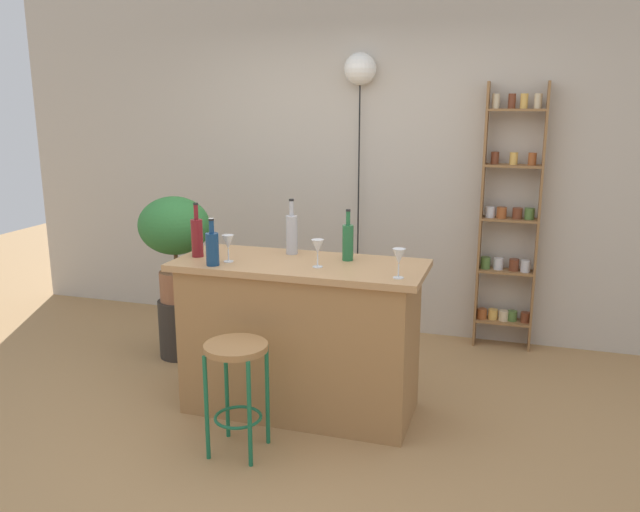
# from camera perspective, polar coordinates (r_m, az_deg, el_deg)

# --- Properties ---
(ground) EXTENTS (12.00, 12.00, 0.00)m
(ground) POSITION_cam_1_polar(r_m,az_deg,el_deg) (3.95, -3.19, -15.15)
(ground) COLOR #A37A4C
(back_wall) EXTENTS (6.40, 0.10, 2.80)m
(back_wall) POSITION_cam_1_polar(r_m,az_deg,el_deg) (5.36, 4.01, 8.18)
(back_wall) COLOR #BCB2A3
(back_wall) RESTS_ON ground
(kitchen_counter) EXTENTS (1.51, 0.63, 0.96)m
(kitchen_counter) POSITION_cam_1_polar(r_m,az_deg,el_deg) (4.01, -1.76, -7.13)
(kitchen_counter) COLOR #9E7042
(kitchen_counter) RESTS_ON ground
(bar_stool) EXTENTS (0.35, 0.35, 0.63)m
(bar_stool) POSITION_cam_1_polar(r_m,az_deg,el_deg) (3.56, -7.39, -10.11)
(bar_stool) COLOR #196642
(bar_stool) RESTS_ON ground
(spice_shelf) EXTENTS (0.44, 0.16, 2.04)m
(spice_shelf) POSITION_cam_1_polar(r_m,az_deg,el_deg) (5.12, 16.40, 2.78)
(spice_shelf) COLOR olive
(spice_shelf) RESTS_ON ground
(plant_stool) EXTENTS (0.31, 0.31, 0.44)m
(plant_stool) POSITION_cam_1_polar(r_m,az_deg,el_deg) (5.03, -12.33, -6.24)
(plant_stool) COLOR #2D2823
(plant_stool) RESTS_ON ground
(potted_plant) EXTENTS (0.53, 0.48, 0.78)m
(potted_plant) POSITION_cam_1_polar(r_m,az_deg,el_deg) (4.84, -12.76, 1.99)
(potted_plant) COLOR #935B3D
(potted_plant) RESTS_ON plant_stool
(bottle_vinegar) EXTENTS (0.07, 0.07, 0.35)m
(bottle_vinegar) POSITION_cam_1_polar(r_m,az_deg,el_deg) (4.05, -2.52, 2.02)
(bottle_vinegar) COLOR #B2B2B7
(bottle_vinegar) RESTS_ON kitchen_counter
(bottle_olive_oil) EXTENTS (0.07, 0.07, 0.31)m
(bottle_olive_oil) POSITION_cam_1_polar(r_m,az_deg,el_deg) (3.88, 2.48, 1.31)
(bottle_olive_oil) COLOR #236638
(bottle_olive_oil) RESTS_ON kitchen_counter
(bottle_spirits_clear) EXTENTS (0.08, 0.08, 0.28)m
(bottle_spirits_clear) POSITION_cam_1_polar(r_m,az_deg,el_deg) (3.81, -9.51, 0.72)
(bottle_spirits_clear) COLOR navy
(bottle_spirits_clear) RESTS_ON kitchen_counter
(bottle_soda_blue) EXTENTS (0.07, 0.07, 0.34)m
(bottle_soda_blue) POSITION_cam_1_polar(r_m,az_deg,el_deg) (4.05, -10.83, 1.71)
(bottle_soda_blue) COLOR maroon
(bottle_soda_blue) RESTS_ON kitchen_counter
(wine_glass_left) EXTENTS (0.07, 0.07, 0.16)m
(wine_glass_left) POSITION_cam_1_polar(r_m,az_deg,el_deg) (3.72, -0.21, 0.76)
(wine_glass_left) COLOR silver
(wine_glass_left) RESTS_ON kitchen_counter
(wine_glass_center) EXTENTS (0.07, 0.07, 0.16)m
(wine_glass_center) POSITION_cam_1_polar(r_m,az_deg,el_deg) (3.88, -8.14, 1.17)
(wine_glass_center) COLOR silver
(wine_glass_center) RESTS_ON kitchen_counter
(wine_glass_right) EXTENTS (0.07, 0.07, 0.16)m
(wine_glass_right) POSITION_cam_1_polar(r_m,az_deg,el_deg) (3.51, 7.00, -0.11)
(wine_glass_right) COLOR silver
(wine_glass_right) RESTS_ON kitchen_counter
(pendant_globe_light) EXTENTS (0.25, 0.25, 2.27)m
(pendant_globe_light) POSITION_cam_1_polar(r_m,az_deg,el_deg) (5.24, 3.58, 16.00)
(pendant_globe_light) COLOR black
(pendant_globe_light) RESTS_ON ground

